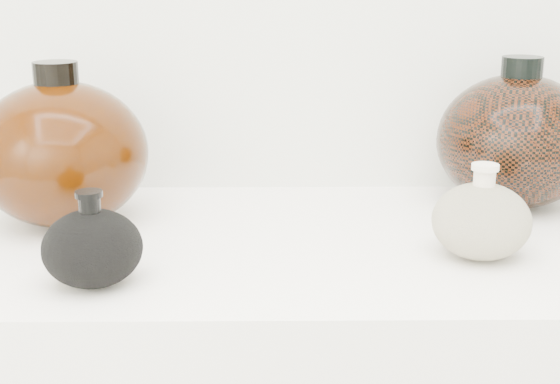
{
  "coord_description": "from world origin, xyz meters",
  "views": [
    {
      "loc": [
        -0.03,
        -0.02,
        1.24
      ],
      "look_at": [
        -0.02,
        0.92,
        0.97
      ],
      "focal_mm": 50.0,
      "sensor_mm": 36.0,
      "label": 1
    }
  ],
  "objects_px": {
    "black_gourd_vase": "(92,247)",
    "right_round_pot": "(516,140)",
    "cream_gourd_vase": "(481,220)",
    "left_round_pot": "(62,153)"
  },
  "relations": [
    {
      "from": "cream_gourd_vase",
      "to": "left_round_pot",
      "type": "distance_m",
      "value": 0.56
    },
    {
      "from": "black_gourd_vase",
      "to": "right_round_pot",
      "type": "relative_size",
      "value": 0.44
    },
    {
      "from": "cream_gourd_vase",
      "to": "right_round_pot",
      "type": "distance_m",
      "value": 0.25
    },
    {
      "from": "black_gourd_vase",
      "to": "right_round_pot",
      "type": "distance_m",
      "value": 0.64
    },
    {
      "from": "black_gourd_vase",
      "to": "cream_gourd_vase",
      "type": "distance_m",
      "value": 0.46
    },
    {
      "from": "black_gourd_vase",
      "to": "left_round_pot",
      "type": "height_order",
      "value": "left_round_pot"
    },
    {
      "from": "cream_gourd_vase",
      "to": "black_gourd_vase",
      "type": "bearing_deg",
      "value": -169.83
    },
    {
      "from": "cream_gourd_vase",
      "to": "right_round_pot",
      "type": "relative_size",
      "value": 0.5
    },
    {
      "from": "cream_gourd_vase",
      "to": "right_round_pot",
      "type": "height_order",
      "value": "right_round_pot"
    },
    {
      "from": "black_gourd_vase",
      "to": "right_round_pot",
      "type": "bearing_deg",
      "value": 28.26
    }
  ]
}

